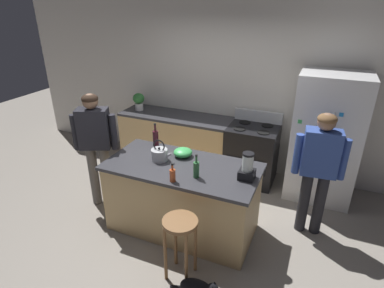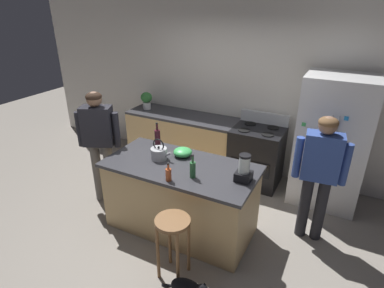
{
  "view_description": "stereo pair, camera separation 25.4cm",
  "coord_description": "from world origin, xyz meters",
  "px_view_note": "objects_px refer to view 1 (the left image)",
  "views": [
    {
      "loc": [
        1.41,
        -2.98,
        2.71
      ],
      "look_at": [
        0.0,
        0.3,
        1.06
      ],
      "focal_mm": 29.66,
      "sensor_mm": 36.0,
      "label": 1
    },
    {
      "loc": [
        1.64,
        -2.87,
        2.71
      ],
      "look_at": [
        0.0,
        0.3,
        1.06
      ],
      "focal_mm": 29.66,
      "sensor_mm": 36.0,
      "label": 2
    }
  ],
  "objects_px": {
    "bottle_wine": "(156,138)",
    "stove_range": "(252,154)",
    "mixing_bowl": "(183,152)",
    "bar_stool": "(180,234)",
    "potted_plant": "(139,100)",
    "bottle_cooking_sauce": "(173,175)",
    "refrigerator": "(326,138)",
    "tea_kettle": "(160,154)",
    "person_by_island_left": "(96,140)",
    "bottle_olive_oil": "(196,169)",
    "blender_appliance": "(247,168)",
    "person_by_sink_right": "(319,164)",
    "kitchen_island": "(182,197)"
  },
  "relations": [
    {
      "from": "bottle_wine",
      "to": "stove_range",
      "type": "bearing_deg",
      "value": 48.03
    },
    {
      "from": "mixing_bowl",
      "to": "bar_stool",
      "type": "bearing_deg",
      "value": -66.95
    },
    {
      "from": "potted_plant",
      "to": "bottle_cooking_sauce",
      "type": "height_order",
      "value": "potted_plant"
    },
    {
      "from": "bottle_wine",
      "to": "refrigerator",
      "type": "bearing_deg",
      "value": 28.84
    },
    {
      "from": "stove_range",
      "to": "tea_kettle",
      "type": "height_order",
      "value": "tea_kettle"
    },
    {
      "from": "person_by_island_left",
      "to": "tea_kettle",
      "type": "height_order",
      "value": "person_by_island_left"
    },
    {
      "from": "refrigerator",
      "to": "bottle_wine",
      "type": "distance_m",
      "value": 2.37
    },
    {
      "from": "stove_range",
      "to": "bottle_olive_oil",
      "type": "height_order",
      "value": "bottle_olive_oil"
    },
    {
      "from": "refrigerator",
      "to": "blender_appliance",
      "type": "height_order",
      "value": "refrigerator"
    },
    {
      "from": "bar_stool",
      "to": "person_by_sink_right",
      "type": "bearing_deg",
      "value": 47.71
    },
    {
      "from": "blender_appliance",
      "to": "person_by_sink_right",
      "type": "bearing_deg",
      "value": 38.76
    },
    {
      "from": "person_by_island_left",
      "to": "blender_appliance",
      "type": "xyz_separation_m",
      "value": [
        2.06,
        -0.03,
        0.05
      ]
    },
    {
      "from": "potted_plant",
      "to": "bottle_olive_oil",
      "type": "bearing_deg",
      "value": -43.72
    },
    {
      "from": "bar_stool",
      "to": "potted_plant",
      "type": "bearing_deg",
      "value": 129.43
    },
    {
      "from": "bottle_olive_oil",
      "to": "bottle_cooking_sauce",
      "type": "height_order",
      "value": "bottle_olive_oil"
    },
    {
      "from": "person_by_island_left",
      "to": "bar_stool",
      "type": "xyz_separation_m",
      "value": [
        1.6,
        -0.76,
        -0.44
      ]
    },
    {
      "from": "potted_plant",
      "to": "mixing_bowl",
      "type": "bearing_deg",
      "value": -42.28
    },
    {
      "from": "person_by_sink_right",
      "to": "potted_plant",
      "type": "bearing_deg",
      "value": 162.28
    },
    {
      "from": "person_by_sink_right",
      "to": "mixing_bowl",
      "type": "xyz_separation_m",
      "value": [
        -1.57,
        -0.36,
        0.01
      ]
    },
    {
      "from": "refrigerator",
      "to": "stove_range",
      "type": "height_order",
      "value": "refrigerator"
    },
    {
      "from": "bottle_olive_oil",
      "to": "mixing_bowl",
      "type": "height_order",
      "value": "bottle_olive_oil"
    },
    {
      "from": "refrigerator",
      "to": "person_by_sink_right",
      "type": "bearing_deg",
      "value": -92.55
    },
    {
      "from": "mixing_bowl",
      "to": "kitchen_island",
      "type": "bearing_deg",
      "value": -68.07
    },
    {
      "from": "kitchen_island",
      "to": "potted_plant",
      "type": "bearing_deg",
      "value": 135.04
    },
    {
      "from": "kitchen_island",
      "to": "bar_stool",
      "type": "relative_size",
      "value": 2.56
    },
    {
      "from": "blender_appliance",
      "to": "mixing_bowl",
      "type": "xyz_separation_m",
      "value": [
        -0.86,
        0.21,
        -0.08
      ]
    },
    {
      "from": "potted_plant",
      "to": "blender_appliance",
      "type": "height_order",
      "value": "blender_appliance"
    },
    {
      "from": "bottle_olive_oil",
      "to": "mixing_bowl",
      "type": "bearing_deg",
      "value": 130.87
    },
    {
      "from": "kitchen_island",
      "to": "bar_stool",
      "type": "height_order",
      "value": "kitchen_island"
    },
    {
      "from": "stove_range",
      "to": "person_by_island_left",
      "type": "bearing_deg",
      "value": -140.41
    },
    {
      "from": "person_by_sink_right",
      "to": "bottle_wine",
      "type": "relative_size",
      "value": 5.0
    },
    {
      "from": "bottle_cooking_sauce",
      "to": "tea_kettle",
      "type": "height_order",
      "value": "tea_kettle"
    },
    {
      "from": "person_by_island_left",
      "to": "bottle_olive_oil",
      "type": "relative_size",
      "value": 5.89
    },
    {
      "from": "blender_appliance",
      "to": "tea_kettle",
      "type": "distance_m",
      "value": 1.09
    },
    {
      "from": "kitchen_island",
      "to": "mixing_bowl",
      "type": "bearing_deg",
      "value": 111.93
    },
    {
      "from": "person_by_sink_right",
      "to": "person_by_island_left",
      "type": "bearing_deg",
      "value": -169.07
    },
    {
      "from": "refrigerator",
      "to": "bottle_wine",
      "type": "height_order",
      "value": "refrigerator"
    },
    {
      "from": "person_by_island_left",
      "to": "mixing_bowl",
      "type": "distance_m",
      "value": 1.21
    },
    {
      "from": "person_by_sink_right",
      "to": "tea_kettle",
      "type": "distance_m",
      "value": 1.88
    },
    {
      "from": "kitchen_island",
      "to": "blender_appliance",
      "type": "bearing_deg",
      "value": 0.87
    },
    {
      "from": "bottle_olive_oil",
      "to": "mixing_bowl",
      "type": "xyz_separation_m",
      "value": [
        -0.35,
        0.4,
        -0.05
      ]
    },
    {
      "from": "bar_stool",
      "to": "tea_kettle",
      "type": "relative_size",
      "value": 2.6
    },
    {
      "from": "stove_range",
      "to": "potted_plant",
      "type": "bearing_deg",
      "value": 179.29
    },
    {
      "from": "stove_range",
      "to": "person_by_sink_right",
      "type": "bearing_deg",
      "value": -43.85
    },
    {
      "from": "person_by_sink_right",
      "to": "bottle_cooking_sauce",
      "type": "height_order",
      "value": "person_by_sink_right"
    },
    {
      "from": "refrigerator",
      "to": "tea_kettle",
      "type": "xyz_separation_m",
      "value": [
        -1.83,
        -1.48,
        0.07
      ]
    },
    {
      "from": "potted_plant",
      "to": "bottle_cooking_sauce",
      "type": "xyz_separation_m",
      "value": [
        1.61,
        -1.91,
        -0.09
      ]
    },
    {
      "from": "refrigerator",
      "to": "tea_kettle",
      "type": "height_order",
      "value": "refrigerator"
    },
    {
      "from": "bottle_olive_oil",
      "to": "bottle_wine",
      "type": "height_order",
      "value": "bottle_wine"
    },
    {
      "from": "bar_stool",
      "to": "tea_kettle",
      "type": "xyz_separation_m",
      "value": [
        -0.62,
        0.73,
        0.44
      ]
    }
  ]
}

